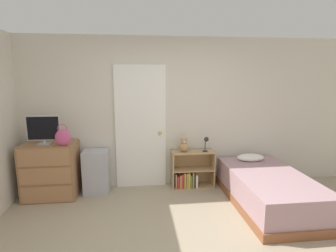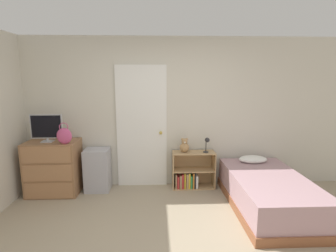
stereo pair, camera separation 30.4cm
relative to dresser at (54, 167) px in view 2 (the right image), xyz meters
name	(u,v)px [view 2 (the right image)]	position (x,y,z in m)	size (l,w,h in m)	color
wall_back	(161,113)	(1.75, 0.32, 0.84)	(10.00, 0.06, 2.55)	beige
door_closed	(142,127)	(1.43, 0.27, 0.61)	(0.85, 0.09, 2.09)	white
dresser	(54,167)	(0.00, 0.00, 0.00)	(0.80, 0.54, 0.87)	#996B47
tv	(47,128)	(-0.05, -0.02, 0.67)	(0.50, 0.16, 0.44)	#B7B7BC
handbag	(64,136)	(0.27, -0.18, 0.57)	(0.23, 0.10, 0.33)	#C64C7F
storage_bin	(98,170)	(0.68, 0.09, -0.08)	(0.40, 0.36, 0.71)	#ADADB7
bookshelf	(190,174)	(2.26, 0.13, -0.20)	(0.72, 0.29, 0.63)	tan
teddy_bear	(184,146)	(2.15, 0.13, 0.30)	(0.16, 0.16, 0.24)	tan
desk_lamp	(207,142)	(2.52, 0.09, 0.38)	(0.10, 0.10, 0.26)	#262628
bed	(268,192)	(3.29, -0.64, -0.20)	(1.05, 1.85, 0.59)	brown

